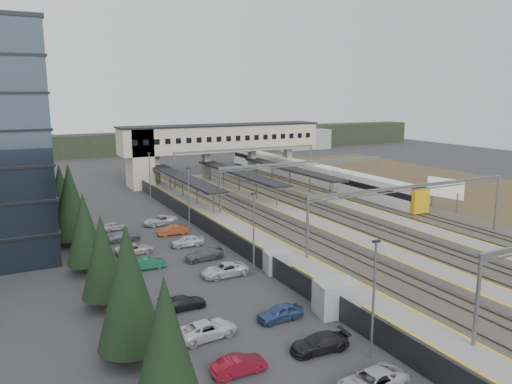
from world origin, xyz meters
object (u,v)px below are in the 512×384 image
relay_cabin_far (277,262)px  billboard (445,189)px  train (306,172)px  footbridge (209,141)px  relay_cabin_near (336,298)px

relay_cabin_far → billboard: bearing=18.1°
relay_cabin_far → train: 50.23m
billboard → footbridge: bearing=119.3°
relay_cabin_far → train: bearing=53.9°
relay_cabin_near → train: train is taller
relay_cabin_near → relay_cabin_far: bearing=87.6°
relay_cabin_far → train: train is taller
relay_cabin_far → billboard: 36.96m
footbridge → billboard: footbridge is taller
relay_cabin_near → train: (30.01, 50.78, 0.74)m
relay_cabin_near → billboard: 41.64m
train → billboard: bearing=-79.3°
relay_cabin_near → footbridge: footbridge is taller
relay_cabin_far → relay_cabin_near: bearing=-92.4°
relay_cabin_far → footbridge: size_ratio=0.06×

